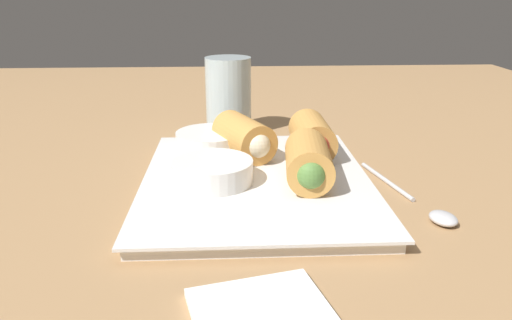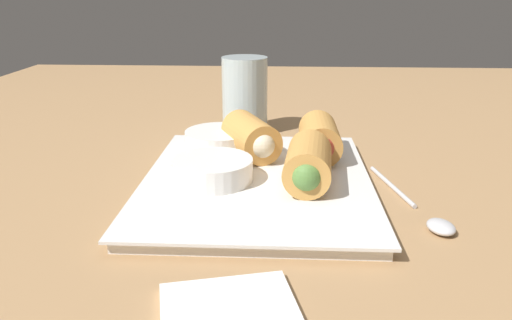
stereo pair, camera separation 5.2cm
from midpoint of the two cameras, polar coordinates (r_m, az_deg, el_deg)
name	(u,v)px [view 2 (the right image)]	position (r cm, az deg, el deg)	size (l,w,h in cm)	color
table_surface	(278,200)	(55.60, 5.27, -4.65)	(180.00, 140.00, 2.00)	#A87F54
serving_plate	(256,183)	(55.51, 2.71, -2.65)	(31.13, 24.80, 1.50)	white
roll_front_left	(307,164)	(52.40, 8.70, -0.53)	(9.87, 5.61, 4.83)	#D19347
roll_front_right	(319,139)	(61.28, 9.63, 2.36)	(9.69, 4.84, 4.83)	#D19347
roll_back_left	(251,137)	(61.03, 1.89, 2.56)	(10.04, 8.01, 4.83)	#D19347
dipping_bowl_near	(211,169)	(53.65, -2.38, -1.07)	(8.81, 8.81, 2.44)	white
dipping_bowl_far	(219,139)	(64.06, -1.98, 2.36)	(8.81, 8.81, 2.44)	white
spoon	(425,215)	(52.22, 21.54, -5.89)	(18.00, 5.32, 1.09)	silver
drinking_glass	(244,95)	(76.15, 0.60, 7.38)	(6.88, 6.88, 11.49)	silver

